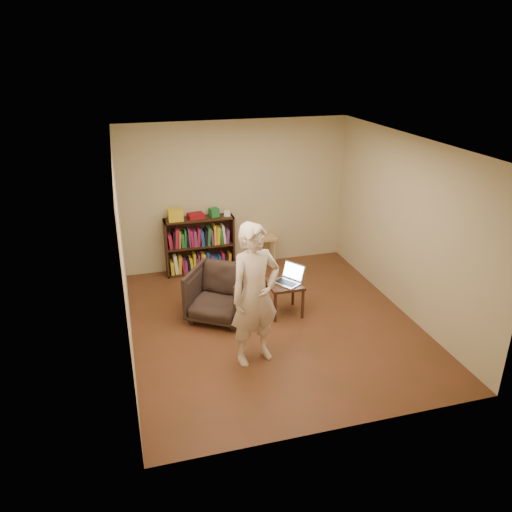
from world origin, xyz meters
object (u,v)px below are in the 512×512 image
object	(u,v)px
bookshelf	(200,248)
stool	(264,242)
person	(255,295)
laptop	(289,279)
side_table	(285,288)
armchair	(219,294)

from	to	relation	value
bookshelf	stool	distance (m)	1.16
person	laptop	bearing A→B (deg)	36.98
bookshelf	stool	world-z (taller)	bookshelf
stool	laptop	distance (m)	1.77
side_table	person	xyz separation A→B (m)	(-0.74, -1.03, 0.51)
bookshelf	laptop	distance (m)	2.10
stool	armchair	size ratio (longest dim) A/B	0.68
person	side_table	bearing A→B (deg)	39.02
armchair	person	size ratio (longest dim) A/B	0.46
stool	armchair	xyz separation A→B (m)	(-1.16, -1.64, -0.08)
laptop	armchair	bearing A→B (deg)	-130.67
stool	side_table	xyz separation A→B (m)	(-0.20, -1.78, -0.05)
stool	laptop	bearing A→B (deg)	-94.35
stool	bookshelf	bearing A→B (deg)	176.83
bookshelf	stool	bearing A→B (deg)	-3.17
stool	person	bearing A→B (deg)	-108.56
bookshelf	armchair	size ratio (longest dim) A/B	1.42
bookshelf	side_table	size ratio (longest dim) A/B	2.41
bookshelf	laptop	size ratio (longest dim) A/B	2.39
bookshelf	person	distance (m)	2.92
laptop	person	xyz separation A→B (m)	(-0.81, -1.05, 0.36)
bookshelf	person	bearing A→B (deg)	-85.82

